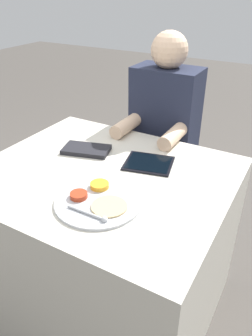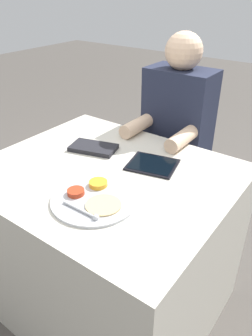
{
  "view_description": "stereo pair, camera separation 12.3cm",
  "coord_description": "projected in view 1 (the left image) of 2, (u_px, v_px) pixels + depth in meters",
  "views": [
    {
      "loc": [
        0.64,
        -0.94,
        1.46
      ],
      "look_at": [
        0.11,
        -0.01,
        0.84
      ],
      "focal_mm": 35.0,
      "sensor_mm": 36.0,
      "label": 1
    },
    {
      "loc": [
        0.75,
        -0.87,
        1.46
      ],
      "look_at": [
        0.11,
        -0.01,
        0.84
      ],
      "focal_mm": 35.0,
      "sensor_mm": 36.0,
      "label": 2
    }
  ],
  "objects": [
    {
      "name": "red_notebook",
      "position": [
        86.0,
        150.0,
        1.48
      ],
      "size": [
        0.23,
        0.17,
        0.02
      ],
      "color": "silver",
      "rests_on": "dining_table"
    },
    {
      "name": "thali_tray",
      "position": [
        98.0,
        200.0,
        1.14
      ],
      "size": [
        0.31,
        0.31,
        0.03
      ],
      "color": "#B7BABF",
      "rests_on": "dining_table"
    },
    {
      "name": "ground_plane",
      "position": [
        108.0,
        300.0,
        1.71
      ],
      "size": [
        12.0,
        12.0,
        0.0
      ],
      "primitive_type": "plane",
      "color": "#4C4742"
    },
    {
      "name": "dining_table",
      "position": [
        106.0,
        244.0,
        1.52
      ],
      "size": [
        1.01,
        0.85,
        0.78
      ],
      "color": "beige",
      "rests_on": "ground_plane"
    },
    {
      "name": "tablet_device",
      "position": [
        149.0,
        163.0,
        1.38
      ],
      "size": [
        0.23,
        0.21,
        0.01
      ],
      "color": "black",
      "rests_on": "dining_table"
    },
    {
      "name": "person_diner",
      "position": [
        162.0,
        155.0,
        1.85
      ],
      "size": [
        0.34,
        0.41,
        1.25
      ],
      "color": "black",
      "rests_on": "ground_plane"
    }
  ]
}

